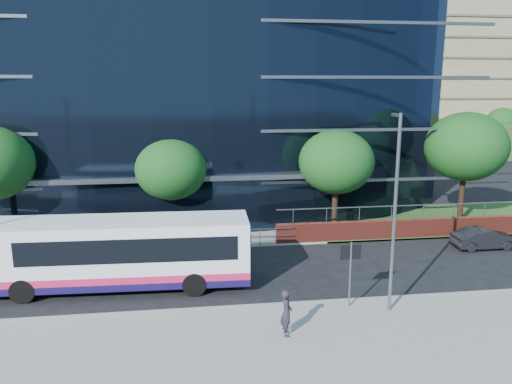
{
  "coord_description": "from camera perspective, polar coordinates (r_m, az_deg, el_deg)",
  "views": [
    {
      "loc": [
        -1.95,
        -20.19,
        9.24
      ],
      "look_at": [
        1.91,
        8.0,
        3.02
      ],
      "focal_mm": 35.0,
      "sensor_mm": 36.0,
      "label": 1
    }
  ],
  "objects": [
    {
      "name": "parked_car",
      "position": [
        31.31,
        24.67,
        -4.85
      ],
      "size": [
        3.67,
        1.3,
        1.21
      ],
      "primitive_type": "imported",
      "rotation": [
        0.0,
        0.0,
        1.58
      ],
      "color": "black",
      "rests_on": "ground"
    },
    {
      "name": "tree_far_b",
      "position": [
        30.13,
        -9.69,
        2.54
      ],
      "size": [
        4.29,
        4.29,
        6.05
      ],
      "color": "black",
      "rests_on": "ground"
    },
    {
      "name": "yellow_line_inner",
      "position": [
        21.69,
        -1.94,
        -12.86
      ],
      "size": [
        80.0,
        0.08,
        0.01
      ],
      "primitive_type": "cube",
      "color": "gold",
      "rests_on": "ground"
    },
    {
      "name": "streetlight_east",
      "position": [
        20.26,
        15.57,
        -1.83
      ],
      "size": [
        0.15,
        0.77,
        8.0
      ],
      "color": "slate",
      "rests_on": "pavement_near"
    },
    {
      "name": "tree_far_d",
      "position": [
        35.35,
        22.87,
        4.78
      ],
      "size": [
        5.28,
        5.28,
        7.44
      ],
      "color": "black",
      "rests_on": "ground"
    },
    {
      "name": "ground",
      "position": [
        22.28,
        -2.12,
        -12.17
      ],
      "size": [
        200.0,
        200.0,
        0.0
      ],
      "primitive_type": "plane",
      "color": "black",
      "rests_on": "ground"
    },
    {
      "name": "kerb",
      "position": [
        21.35,
        -1.84,
        -13.08
      ],
      "size": [
        80.0,
        0.25,
        0.16
      ],
      "primitive_type": "cube",
      "color": "gray",
      "rests_on": "ground"
    },
    {
      "name": "guard_railings",
      "position": [
        29.09,
        -19.52,
        -5.22
      ],
      "size": [
        24.0,
        0.05,
        1.1
      ],
      "color": "slate",
      "rests_on": "ground"
    },
    {
      "name": "city_bus",
      "position": [
        23.64,
        -15.23,
        -6.69
      ],
      "size": [
        12.0,
        3.14,
        3.22
      ],
      "rotation": [
        0.0,
        0.0,
        -0.03
      ],
      "color": "white",
      "rests_on": "ground"
    },
    {
      "name": "tree_dist_f",
      "position": [
        75.18,
        26.37,
        7.22
      ],
      "size": [
        4.29,
        4.29,
        6.05
      ],
      "color": "black",
      "rests_on": "ground"
    },
    {
      "name": "glass_office",
      "position": [
        41.1,
        -10.83,
        10.38
      ],
      "size": [
        44.0,
        23.1,
        16.0
      ],
      "color": "black",
      "rests_on": "ground"
    },
    {
      "name": "yellow_line_outer",
      "position": [
        21.56,
        -1.9,
        -13.03
      ],
      "size": [
        80.0,
        0.08,
        0.01
      ],
      "primitive_type": "cube",
      "color": "gold",
      "rests_on": "ground"
    },
    {
      "name": "tree_dist_e",
      "position": [
        65.71,
        15.64,
        7.77
      ],
      "size": [
        4.62,
        4.62,
        6.51
      ],
      "color": "black",
      "rests_on": "ground"
    },
    {
      "name": "apartment_block",
      "position": [
        84.54,
        16.32,
        13.12
      ],
      "size": [
        60.0,
        42.0,
        30.0
      ],
      "color": "#2D511E",
      "rests_on": "ground"
    },
    {
      "name": "far_forecourt",
      "position": [
        32.76,
        -14.61,
        -4.37
      ],
      "size": [
        50.0,
        8.0,
        0.1
      ],
      "primitive_type": "cube",
      "color": "gray",
      "rests_on": "ground"
    },
    {
      "name": "pedestrian",
      "position": [
        18.79,
        3.51,
        -13.6
      ],
      "size": [
        0.45,
        0.66,
        1.75
      ],
      "primitive_type": "imported",
      "rotation": [
        0.0,
        0.0,
        1.52
      ],
      "color": "#2B2132",
      "rests_on": "pavement_near"
    },
    {
      "name": "tree_far_c",
      "position": [
        30.89,
        9.16,
        3.41
      ],
      "size": [
        4.62,
        4.62,
        6.51
      ],
      "color": "black",
      "rests_on": "ground"
    },
    {
      "name": "pavement_near",
      "position": [
        17.84,
        -0.43,
        -18.57
      ],
      "size": [
        80.0,
        8.0,
        0.15
      ],
      "primitive_type": "cube",
      "color": "gray",
      "rests_on": "ground"
    },
    {
      "name": "street_sign",
      "position": [
        20.92,
        10.76,
        -7.7
      ],
      "size": [
        0.85,
        0.09,
        2.8
      ],
      "color": "slate",
      "rests_on": "pavement_near"
    }
  ]
}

